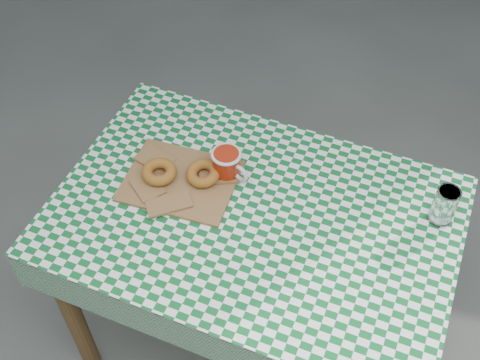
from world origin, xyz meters
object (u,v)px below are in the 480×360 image
(paper_bag, at_px, (180,180))
(table, at_px, (252,285))
(coffee_mug, at_px, (226,164))
(drinking_glass, at_px, (444,205))

(paper_bag, bearing_deg, table, -14.20)
(table, height_order, paper_bag, paper_bag)
(coffee_mug, bearing_deg, drinking_glass, 26.10)
(table, bearing_deg, coffee_mug, 140.24)
(coffee_mug, height_order, drinking_glass, drinking_glass)
(table, distance_m, drinking_glass, 0.68)
(coffee_mug, bearing_deg, table, -20.86)
(drinking_glass, bearing_deg, paper_bag, -175.25)
(table, relative_size, paper_bag, 3.48)
(coffee_mug, xyz_separation_m, drinking_glass, (0.61, -0.00, 0.01))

